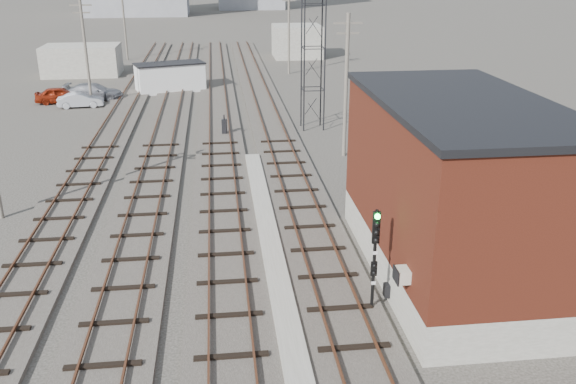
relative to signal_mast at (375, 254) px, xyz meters
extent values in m
plane|color=#282621|center=(-3.70, 50.59, -2.37)|extent=(320.00, 320.00, 0.00)
cube|color=#332D28|center=(-1.20, 29.59, -2.27)|extent=(3.20, 90.00, 0.20)
cube|color=#4C2816|center=(-1.92, 29.59, -2.04)|extent=(0.07, 90.00, 0.12)
cube|color=#4C2816|center=(-0.48, 29.59, -2.04)|extent=(0.07, 90.00, 0.12)
cube|color=#332D28|center=(-5.20, 29.59, -2.27)|extent=(3.20, 90.00, 0.20)
cube|color=#4C2816|center=(-5.92, 29.59, -2.04)|extent=(0.07, 90.00, 0.12)
cube|color=#4C2816|center=(-4.48, 29.59, -2.04)|extent=(0.07, 90.00, 0.12)
cube|color=#332D28|center=(-9.20, 29.59, -2.27)|extent=(3.20, 90.00, 0.20)
cube|color=#4C2816|center=(-9.92, 29.59, -2.04)|extent=(0.07, 90.00, 0.12)
cube|color=#4C2816|center=(-8.48, 29.59, -2.04)|extent=(0.07, 90.00, 0.12)
cube|color=#332D28|center=(-13.20, 29.59, -2.27)|extent=(3.20, 90.00, 0.20)
cube|color=#4C2816|center=(-13.92, 29.59, -2.04)|extent=(0.07, 90.00, 0.12)
cube|color=#4C2816|center=(-12.48, 29.59, -2.04)|extent=(0.07, 90.00, 0.12)
cube|color=gray|center=(-3.20, 4.59, -2.24)|extent=(0.90, 28.00, 0.26)
cube|color=gray|center=(3.80, 2.59, -1.62)|extent=(6.00, 12.00, 1.50)
cube|color=#4E1D12|center=(3.80, 2.59, 1.88)|extent=(6.00, 12.00, 5.50)
cube|color=black|center=(3.80, 2.59, 4.73)|extent=(6.20, 12.20, 0.25)
cube|color=beige|center=(0.58, -1.41, -0.12)|extent=(0.45, 0.62, 0.45)
cube|color=black|center=(0.70, 0.59, -1.87)|extent=(0.20, 0.35, 0.50)
cylinder|color=black|center=(1.05, 24.84, 5.13)|extent=(0.10, 0.10, 15.00)
cylinder|color=black|center=(2.55, 24.84, 5.13)|extent=(0.10, 0.10, 15.00)
cylinder|color=black|center=(1.05, 26.34, 5.13)|extent=(0.10, 0.10, 15.00)
cylinder|color=black|center=(2.55, 26.34, 5.13)|extent=(0.10, 0.10, 15.00)
cylinder|color=#595147|center=(-16.20, 35.59, 2.13)|extent=(0.24, 0.24, 9.00)
cube|color=#595147|center=(-16.20, 35.59, 6.03)|extent=(1.80, 0.12, 0.12)
cube|color=#595147|center=(-16.20, 35.59, 5.43)|extent=(1.40, 0.12, 0.12)
cylinder|color=#595147|center=(-16.20, 60.59, 2.13)|extent=(0.24, 0.24, 9.00)
cylinder|color=#595147|center=(2.80, 18.59, 2.13)|extent=(0.24, 0.24, 9.00)
cube|color=#595147|center=(2.80, 18.59, 6.03)|extent=(1.80, 0.12, 0.12)
cube|color=#595147|center=(2.80, 18.59, 5.43)|extent=(1.40, 0.12, 0.12)
cylinder|color=#595147|center=(2.80, 48.59, 2.13)|extent=(0.24, 0.24, 9.00)
cube|color=#595147|center=(2.80, 48.59, 5.43)|extent=(1.40, 0.12, 0.12)
cube|color=gray|center=(-19.70, 50.59, -0.77)|extent=(8.00, 5.00, 3.20)
cube|color=gray|center=(5.30, 60.59, -0.37)|extent=(6.00, 6.00, 4.00)
cube|color=gray|center=(0.00, 0.03, -2.32)|extent=(0.40, 0.40, 0.10)
cylinder|color=black|center=(0.00, 0.03, -0.35)|extent=(0.12, 0.12, 4.03)
cube|color=black|center=(0.00, 0.01, 1.01)|extent=(0.26, 0.10, 1.21)
sphere|color=#0CE533|center=(0.00, -0.08, 1.46)|extent=(0.20, 0.20, 0.20)
sphere|color=black|center=(0.00, -0.08, 1.16)|extent=(0.20, 0.20, 0.20)
sphere|color=black|center=(0.00, -0.08, 0.86)|extent=(0.20, 0.20, 0.20)
sphere|color=black|center=(0.00, -0.08, 0.55)|extent=(0.20, 0.20, 0.20)
cube|color=black|center=(0.00, 0.01, -0.60)|extent=(0.22, 0.09, 0.55)
cube|color=white|center=(0.00, -0.05, 0.05)|extent=(0.16, 0.02, 0.12)
cube|color=white|center=(0.00, -0.05, -1.16)|extent=(0.16, 0.02, 0.12)
cube|color=black|center=(-4.83, 24.17, -1.69)|extent=(0.40, 0.40, 1.13)
cylinder|color=black|center=(-4.83, 24.17, -0.95)|extent=(0.09, 0.09, 0.34)
cube|color=white|center=(-9.64, 40.55, -1.05)|extent=(6.79, 4.39, 2.62)
cube|color=black|center=(-9.64, 40.55, 0.31)|extent=(7.05, 4.66, 0.13)
imported|color=maroon|center=(-19.07, 36.64, -1.65)|extent=(4.35, 2.11, 1.43)
imported|color=#B3B6BB|center=(-16.96, 34.72, -1.74)|extent=(3.92, 1.72, 1.25)
imported|color=slate|center=(-16.31, 37.65, -1.62)|extent=(5.28, 2.52, 1.48)
camera|label=1|loc=(-5.32, -18.74, 9.78)|focal=38.00mm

